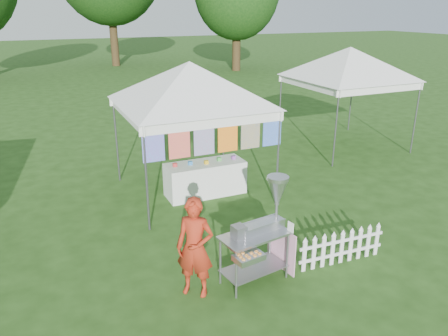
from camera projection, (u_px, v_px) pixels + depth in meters
name	position (u px, v px, depth m)	size (l,w,h in m)	color
ground	(266.00, 267.00, 7.27)	(120.00, 120.00, 0.00)	#204112
canopy_main	(189.00, 62.00, 9.23)	(4.24, 4.24, 3.45)	#59595E
canopy_right	(351.00, 47.00, 12.62)	(4.24, 4.24, 3.45)	#59595E
donut_cart	(265.00, 223.00, 6.67)	(1.20, 0.98, 1.66)	gray
vendor	(195.00, 248.00, 6.36)	(0.57, 0.37, 1.55)	#A32814
picket_fence	(342.00, 248.00, 7.30)	(1.62, 0.11, 0.56)	white
display_table	(205.00, 178.00, 10.00)	(1.80, 0.70, 0.76)	white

